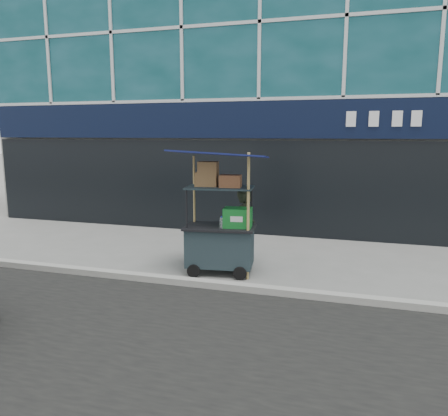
% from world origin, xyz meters
% --- Properties ---
extents(ground, '(80.00, 80.00, 0.00)m').
position_xyz_m(ground, '(0.00, 0.00, 0.00)').
color(ground, slate).
rests_on(ground, ground).
extents(curb, '(80.00, 0.18, 0.12)m').
position_xyz_m(curb, '(0.00, -0.20, 0.06)').
color(curb, gray).
rests_on(curb, ground).
extents(building, '(16.00, 6.20, 12.00)m').
position_xyz_m(building, '(0.00, 6.95, 6.02)').
color(building, gray).
rests_on(building, ground).
extents(vendor_cart, '(1.85, 1.41, 2.31)m').
position_xyz_m(vendor_cart, '(0.02, 0.63, 0.81)').
color(vendor_cart, '#1A272C').
rests_on(vendor_cart, ground).
extents(vendor_man, '(0.49, 0.63, 1.55)m').
position_xyz_m(vendor_man, '(0.40, 1.06, 0.78)').
color(vendor_man, '#252A1F').
rests_on(vendor_man, ground).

